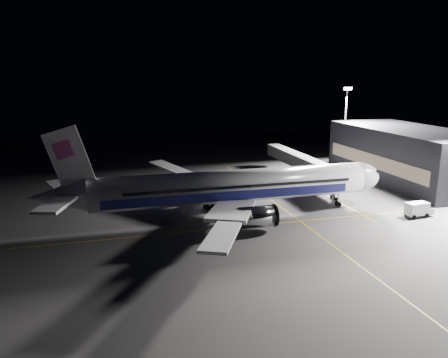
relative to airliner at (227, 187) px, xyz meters
The scene contains 13 objects.
ground 5.27m from the airliner, ahead, with size 200.00×200.00×0.00m, color #4C4C4F.
guide_line_main 12.22m from the airliner, ahead, with size 0.25×80.00×0.01m, color gold.
guide_line_cross 7.99m from the airliner, 79.83° to the right, with size 70.00×0.25×0.01m, color gold.
guide_line_side 25.67m from the airliner, 23.43° to the left, with size 0.25×40.00×0.01m, color gold.
airliner is the anchor object (origin of this frame).
terminal 49.10m from the airliner, 16.57° to the left, with size 18.12×40.00×12.00m.
jet_bridge 29.31m from the airliner, 38.04° to the left, with size 3.60×34.40×6.30m.
floodlight_mast_north 52.56m from the airliner, 37.91° to the left, with size 2.40×0.68×20.70m.
service_truck 33.42m from the airliner, 16.03° to the right, with size 5.14×2.51×2.56m.
baggage_tug 15.05m from the airliner, 87.82° to the left, with size 2.47×2.08×1.65m.
safety_cone_a 11.71m from the airliner, 111.92° to the left, with size 0.45×0.45×0.68m, color #FA5A0A.
safety_cone_b 7.43m from the airliner, 126.73° to the left, with size 0.40×0.40×0.61m, color #FA5A0A.
safety_cone_c 9.35m from the airliner, 149.99° to the left, with size 0.43×0.43×0.65m, color #FA5A0A.
Camera 1 is at (-20.72, -69.59, 24.24)m, focal length 35.00 mm.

